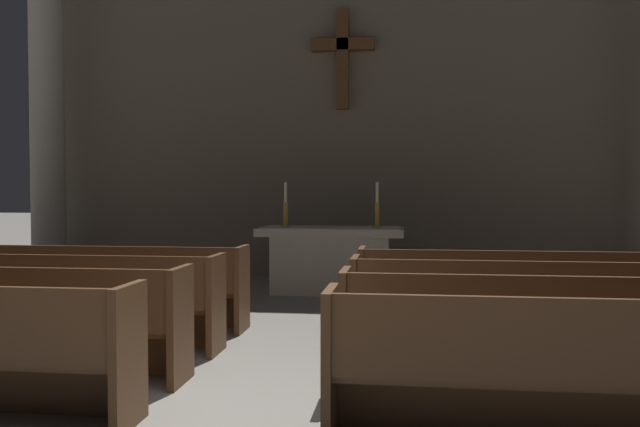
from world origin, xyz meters
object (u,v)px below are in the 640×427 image
pew_left_row_3 (34,300)px  candlestick_left (286,213)px  pew_left_row_4 (84,286)px  pew_right_row_3 (561,312)px  column_left_fourth (47,112)px  pew_right_row_4 (539,295)px  pew_right_row_2 (593,337)px  altar (331,258)px  pew_right_row_1 (640,374)px  candlestick_right (377,213)px

pew_left_row_3 → candlestick_left: 4.36m
pew_left_row_3 → candlestick_left: candlestick_left is taller
pew_left_row_3 → pew_left_row_4: 1.01m
pew_right_row_3 → pew_left_row_4: bearing=168.6°
pew_left_row_4 → column_left_fourth: bearing=123.9°
pew_left_row_4 → pew_left_row_3: bearing=-90.0°
candlestick_left → pew_right_row_3: bearing=-50.5°
pew_right_row_4 → column_left_fourth: (-7.72, 4.01, 2.48)m
pew_right_row_2 → pew_right_row_3: 1.01m
pew_left_row_4 → pew_right_row_4: 5.03m
pew_left_row_4 → pew_right_row_3: (5.03, -1.01, 0.00)m
pew_left_row_3 → column_left_fourth: bearing=118.3°
pew_right_row_3 → column_left_fourth: 9.54m
pew_left_row_4 → altar: 3.83m
pew_left_row_4 → candlestick_left: (1.81, 2.89, 0.75)m
column_left_fourth → pew_right_row_4: bearing=-27.5°
altar → pew_right_row_1: bearing=-67.0°
pew_right_row_2 → altar: bearing=117.1°
pew_left_row_4 → pew_right_row_2: 5.42m
pew_right_row_2 → pew_right_row_3: (0.00, 1.01, 0.00)m
pew_left_row_4 → column_left_fourth: column_left_fourth is taller
column_left_fourth → candlestick_right: bearing=-10.8°
pew_right_row_3 → altar: altar is taller
pew_left_row_4 → pew_right_row_2: size_ratio=1.00×
pew_left_row_3 → pew_right_row_2: size_ratio=1.00×
pew_right_row_1 → pew_right_row_2: bearing=90.0°
altar → pew_left_row_3: bearing=-122.8°
pew_right_row_1 → pew_right_row_4: (0.00, 3.03, 0.00)m
column_left_fourth → altar: column_left_fourth is taller
pew_right_row_1 → pew_right_row_2: same height
pew_right_row_3 → candlestick_right: bearing=115.0°
candlestick_left → pew_right_row_4: bearing=-41.9°
pew_right_row_1 → column_left_fourth: 10.74m
candlestick_left → candlestick_right: 1.40m
pew_right_row_2 → column_left_fourth: size_ratio=0.62×
pew_right_row_4 → altar: altar is taller
pew_right_row_1 → pew_right_row_3: same height
pew_right_row_3 → pew_right_row_1: bearing=-90.0°
pew_right_row_3 → pew_left_row_3: bearing=180.0°
column_left_fourth → candlestick_right: (5.91, -1.13, -1.73)m
altar → pew_right_row_4: bearing=-49.0°
altar → column_left_fourth: bearing=167.8°
column_left_fourth → candlestick_left: bearing=-14.0°
column_left_fourth → altar: (5.21, -1.13, -2.42)m
pew_right_row_1 → candlestick_left: 6.77m
pew_right_row_3 → altar: bearing=122.8°
pew_right_row_1 → pew_right_row_3: size_ratio=1.00×
pew_right_row_4 → candlestick_left: bearing=138.1°
pew_left_row_3 → candlestick_right: candlestick_right is taller
pew_left_row_3 → candlestick_right: 5.10m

